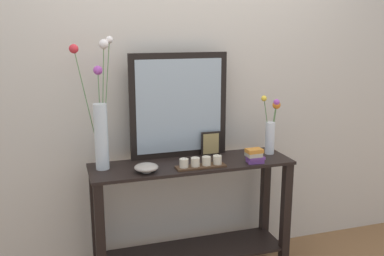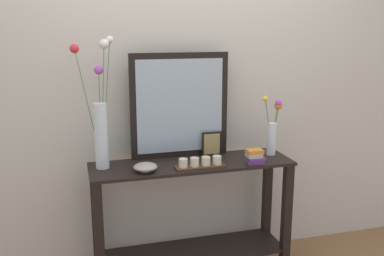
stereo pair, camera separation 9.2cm
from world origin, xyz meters
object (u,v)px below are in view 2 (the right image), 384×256
Objects in this scene: tall_vase_left at (100,121)px; decorative_bowl at (145,167)px; picture_frame_small at (212,144)px; mirror_leaning at (180,106)px; vase_right at (272,130)px; book_stack at (255,156)px; candle_tray at (200,163)px; console_table at (192,210)px.

decorative_bowl is (0.25, -0.16, -0.27)m from tall_vase_left.
picture_frame_small is at bearing 4.35° from tall_vase_left.
tall_vase_left is at bearing -169.68° from mirror_leaning.
picture_frame_small is at bearing 23.75° from decorative_bowl.
vase_right is 2.48× the size of picture_frame_small.
vase_right is at bearing 39.81° from book_stack.
candle_tray is (0.59, -0.18, -0.27)m from tall_vase_left.
mirror_leaning is 0.50m from decorative_bowl.
vase_right is 0.43m from picture_frame_small.
candle_tray is at bearing -77.11° from mirror_leaning.
console_table is at bearing -6.37° from tall_vase_left.
tall_vase_left is 4.88× the size of picture_frame_small.
candle_tray reaches higher than decorative_bowl.
book_stack is (-0.20, -0.17, -0.12)m from vase_right.
console_table is 1.88× the size of mirror_leaning.
picture_frame_small is at bearing -10.61° from mirror_leaning.
decorative_bowl is at bearing -171.25° from vase_right.
console_table is at bearing -76.02° from mirror_leaning.
tall_vase_left is 0.67m from candle_tray.
tall_vase_left is 1.97× the size of vase_right.
vase_right is 3.40× the size of book_stack.
mirror_leaning is 0.54m from tall_vase_left.
console_table is 0.78m from vase_right.
book_stack is (0.36, -0.01, 0.02)m from candle_tray.
tall_vase_left reaches higher than book_stack.
tall_vase_left is 5.52× the size of decorative_bowl.
mirror_leaning is 4.78× the size of decorative_bowl.
tall_vase_left is 1.01m from book_stack.
console_table is at bearing -145.29° from picture_frame_small.
tall_vase_left is (-0.53, -0.10, -0.05)m from mirror_leaning.
console_table is at bearing 101.32° from candle_tray.
book_stack is at bearing -2.26° from decorative_bowl.
mirror_leaning is at bearing 102.89° from candle_tray.
book_stack is at bearing -33.91° from mirror_leaning.
vase_right is 0.93m from decorative_bowl.
vase_right is 2.81× the size of decorative_bowl.
decorative_bowl is (-0.50, -0.22, -0.05)m from picture_frame_small.
candle_tray is at bearing -2.21° from decorative_bowl.
book_stack reaches higher than candle_tray.
vase_right is at bearing -10.65° from mirror_leaning.
picture_frame_small is (0.74, 0.06, -0.21)m from tall_vase_left.
candle_tray is 0.35m from decorative_bowl.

